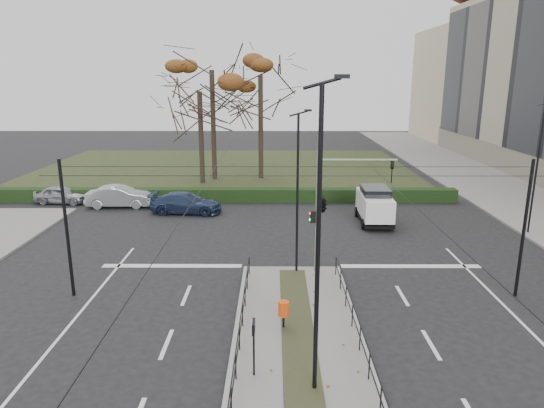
{
  "coord_description": "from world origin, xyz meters",
  "views": [
    {
      "loc": [
        -0.88,
        -17.38,
        9.15
      ],
      "look_at": [
        -0.98,
        7.25,
        2.75
      ],
      "focal_mm": 32.0,
      "sensor_mm": 36.0,
      "label": 1
    }
  ],
  "objects_px": {
    "litter_bin": "(284,309)",
    "streetlamp_median_far": "(298,192)",
    "rust_tree": "(212,70)",
    "info_panel": "(253,333)",
    "parked_car_first": "(61,195)",
    "parked_car_third": "(186,203)",
    "traffic_light": "(325,202)",
    "streetlamp_sidewalk": "(537,167)",
    "bare_tree_center": "(260,83)",
    "bare_tree_near": "(200,98)",
    "streetlamp_median_near": "(319,242)",
    "parked_car_second": "(120,196)",
    "white_van": "(374,204)"
  },
  "relations": [
    {
      "from": "streetlamp_median_far",
      "to": "parked_car_first",
      "type": "relative_size",
      "value": 1.95
    },
    {
      "from": "traffic_light",
      "to": "bare_tree_center",
      "type": "distance_m",
      "value": 23.6
    },
    {
      "from": "litter_bin",
      "to": "bare_tree_near",
      "type": "bearing_deg",
      "value": 104.47
    },
    {
      "from": "parked_car_third",
      "to": "rust_tree",
      "type": "distance_m",
      "value": 14.67
    },
    {
      "from": "bare_tree_center",
      "to": "bare_tree_near",
      "type": "distance_m",
      "value": 5.75
    },
    {
      "from": "litter_bin",
      "to": "white_van",
      "type": "distance_m",
      "value": 15.37
    },
    {
      "from": "litter_bin",
      "to": "parked_car_third",
      "type": "relative_size",
      "value": 0.21
    },
    {
      "from": "streetlamp_median_near",
      "to": "streetlamp_sidewalk",
      "type": "height_order",
      "value": "streetlamp_median_near"
    },
    {
      "from": "parked_car_second",
      "to": "parked_car_third",
      "type": "xyz_separation_m",
      "value": [
        5.14,
        -1.61,
        -0.06
      ]
    },
    {
      "from": "bare_tree_near",
      "to": "litter_bin",
      "type": "bearing_deg",
      "value": -75.53
    },
    {
      "from": "parked_car_first",
      "to": "streetlamp_median_far",
      "type": "bearing_deg",
      "value": -122.92
    },
    {
      "from": "litter_bin",
      "to": "streetlamp_median_far",
      "type": "relative_size",
      "value": 0.14
    },
    {
      "from": "parked_car_third",
      "to": "rust_tree",
      "type": "relative_size",
      "value": 0.39
    },
    {
      "from": "litter_bin",
      "to": "parked_car_second",
      "type": "height_order",
      "value": "parked_car_second"
    },
    {
      "from": "bare_tree_near",
      "to": "streetlamp_median_near",
      "type": "bearing_deg",
      "value": -75.63
    },
    {
      "from": "traffic_light",
      "to": "parked_car_third",
      "type": "distance_m",
      "value": 14.09
    },
    {
      "from": "streetlamp_median_far",
      "to": "rust_tree",
      "type": "height_order",
      "value": "rust_tree"
    },
    {
      "from": "info_panel",
      "to": "parked_car_first",
      "type": "height_order",
      "value": "info_panel"
    },
    {
      "from": "litter_bin",
      "to": "bare_tree_near",
      "type": "relative_size",
      "value": 0.1
    },
    {
      "from": "parked_car_second",
      "to": "white_van",
      "type": "distance_m",
      "value": 18.27
    },
    {
      "from": "parked_car_second",
      "to": "rust_tree",
      "type": "xyz_separation_m",
      "value": [
        5.8,
        9.85,
        9.07
      ]
    },
    {
      "from": "litter_bin",
      "to": "info_panel",
      "type": "height_order",
      "value": "info_panel"
    },
    {
      "from": "streetlamp_median_near",
      "to": "rust_tree",
      "type": "xyz_separation_m",
      "value": [
        -6.74,
        31.5,
        5.07
      ]
    },
    {
      "from": "traffic_light",
      "to": "bare_tree_center",
      "type": "height_order",
      "value": "bare_tree_center"
    },
    {
      "from": "info_panel",
      "to": "white_van",
      "type": "distance_m",
      "value": 18.53
    },
    {
      "from": "streetlamp_sidewalk",
      "to": "rust_tree",
      "type": "relative_size",
      "value": 0.61
    },
    {
      "from": "streetlamp_median_far",
      "to": "parked_car_first",
      "type": "distance_m",
      "value": 22.1
    },
    {
      "from": "traffic_light",
      "to": "bare_tree_center",
      "type": "bearing_deg",
      "value": 98.97
    },
    {
      "from": "traffic_light",
      "to": "streetlamp_median_near",
      "type": "relative_size",
      "value": 0.64
    },
    {
      "from": "info_panel",
      "to": "streetlamp_median_near",
      "type": "distance_m",
      "value": 3.74
    },
    {
      "from": "info_panel",
      "to": "rust_tree",
      "type": "height_order",
      "value": "rust_tree"
    },
    {
      "from": "parked_car_second",
      "to": "bare_tree_near",
      "type": "height_order",
      "value": "bare_tree_near"
    },
    {
      "from": "info_panel",
      "to": "parked_car_first",
      "type": "distance_m",
      "value": 26.91
    },
    {
      "from": "parked_car_first",
      "to": "parked_car_third",
      "type": "relative_size",
      "value": 0.79
    },
    {
      "from": "streetlamp_median_far",
      "to": "parked_car_third",
      "type": "distance_m",
      "value": 13.5
    },
    {
      "from": "traffic_light",
      "to": "streetlamp_sidewalk",
      "type": "relative_size",
      "value": 0.75
    },
    {
      "from": "streetlamp_median_far",
      "to": "parked_car_third",
      "type": "relative_size",
      "value": 1.55
    },
    {
      "from": "info_panel",
      "to": "bare_tree_center",
      "type": "distance_m",
      "value": 32.1
    },
    {
      "from": "streetlamp_sidewalk",
      "to": "bare_tree_center",
      "type": "relative_size",
      "value": 0.63
    },
    {
      "from": "streetlamp_median_far",
      "to": "bare_tree_near",
      "type": "height_order",
      "value": "bare_tree_near"
    },
    {
      "from": "litter_bin",
      "to": "white_van",
      "type": "height_order",
      "value": "white_van"
    },
    {
      "from": "litter_bin",
      "to": "rust_tree",
      "type": "xyz_separation_m",
      "value": [
        -5.86,
        27.85,
        8.96
      ]
    },
    {
      "from": "streetlamp_median_near",
      "to": "bare_tree_center",
      "type": "distance_m",
      "value": 32.27
    },
    {
      "from": "rust_tree",
      "to": "bare_tree_center",
      "type": "height_order",
      "value": "rust_tree"
    },
    {
      "from": "traffic_light",
      "to": "info_panel",
      "type": "distance_m",
      "value": 9.26
    },
    {
      "from": "parked_car_second",
      "to": "bare_tree_center",
      "type": "relative_size",
      "value": 0.38
    },
    {
      "from": "info_panel",
      "to": "bare_tree_near",
      "type": "bearing_deg",
      "value": 101.19
    },
    {
      "from": "traffic_light",
      "to": "bare_tree_near",
      "type": "distance_m",
      "value": 22.72
    },
    {
      "from": "traffic_light",
      "to": "rust_tree",
      "type": "xyz_separation_m",
      "value": [
        -7.88,
        22.31,
        6.3
      ]
    },
    {
      "from": "streetlamp_sidewalk",
      "to": "rust_tree",
      "type": "height_order",
      "value": "rust_tree"
    }
  ]
}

